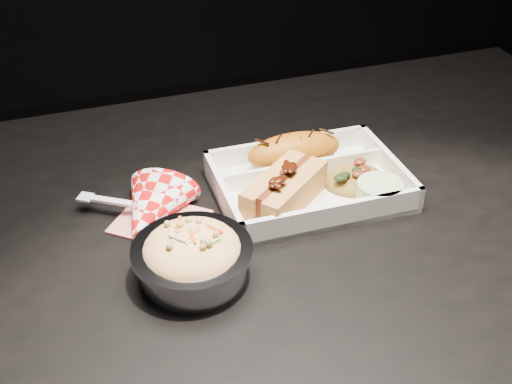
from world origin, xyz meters
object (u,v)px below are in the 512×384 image
fried_pastry (294,151)px  napkin_fork (150,210)px  hotdog (284,188)px  foil_coleslaw_cup (192,255)px  food_tray (308,185)px  dining_table (299,268)px

fried_pastry → napkin_fork: napkin_fork is taller
hotdog → foil_coleslaw_cup: size_ratio=1.00×
napkin_fork → hotdog: bearing=22.9°
food_tray → napkin_fork: napkin_fork is taller
fried_pastry → napkin_fork: bearing=-167.4°
food_tray → foil_coleslaw_cup: (-0.19, -0.12, 0.02)m
food_tray → fried_pastry: size_ratio=1.85×
hotdog → foil_coleslaw_cup: bearing=173.6°
hotdog → foil_coleslaw_cup: foil_coleslaw_cup is taller
food_tray → fried_pastry: bearing=90.0°
dining_table → fried_pastry: (0.03, 0.10, 0.12)m
food_tray → foil_coleslaw_cup: 0.23m
fried_pastry → hotdog: 0.09m
dining_table → hotdog: (-0.02, 0.02, 0.12)m
hotdog → napkin_fork: size_ratio=0.82×
dining_table → foil_coleslaw_cup: bearing=-157.6°
foil_coleslaw_cup → dining_table: bearing=22.4°
food_tray → napkin_fork: 0.22m
dining_table → napkin_fork: bearing=163.3°
hotdog → food_tray: bearing=-8.6°
hotdog → foil_coleslaw_cup: (-0.15, -0.09, -0.00)m
napkin_fork → fried_pastry: bearing=46.2°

